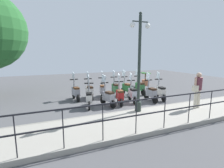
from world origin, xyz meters
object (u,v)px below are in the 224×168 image
object	(u,v)px
scooter_far_3	(102,89)
pedestrian_with_bag	(198,88)
scooter_far_0	(140,87)
lamp_post_near	(139,70)
scooter_far_1	(126,88)
scooter_near_0	(160,91)
scooter_far_4	(89,91)
scooter_near_1	(151,93)
scooter_far_5	(76,92)
scooter_near_3	(120,95)
potted_palm	(145,80)
scooter_far_2	(115,88)
scooter_near_4	(108,97)
scooter_near_5	(89,98)
scooter_near_2	(132,93)

from	to	relation	value
scooter_far_3	pedestrian_with_bag	bearing A→B (deg)	-126.29
scooter_far_0	lamp_post_near	bearing A→B (deg)	143.54
pedestrian_with_bag	scooter_far_1	world-z (taller)	pedestrian_with_bag
scooter_near_0	scooter_far_1	world-z (taller)	same
scooter_far_0	scooter_far_1	xyz separation A→B (m)	(-0.00, 0.93, 0.00)
scooter_far_1	scooter_far_4	size ratio (longest dim) A/B	1.00
lamp_post_near	scooter_far_1	size ratio (longest dim) A/B	2.60
scooter_near_1	scooter_far_5	distance (m)	4.10
scooter_near_3	scooter_far_1	xyz separation A→B (m)	(1.56, -1.21, 0.00)
potted_palm	scooter_far_2	size ratio (longest dim) A/B	0.69
scooter_near_3	scooter_far_0	distance (m)	2.65
scooter_near_4	scooter_far_4	size ratio (longest dim) A/B	1.00
lamp_post_near	scooter_near_5	xyz separation A→B (m)	(1.77, 1.63, -1.43)
scooter_near_3	scooter_far_2	world-z (taller)	same
scooter_near_0	scooter_near_3	size ratio (longest dim) A/B	1.00
scooter_far_0	scooter_far_5	xyz separation A→B (m)	(0.13, 4.03, 0.00)
scooter_near_1	scooter_far_5	xyz separation A→B (m)	(1.85, 3.65, 0.00)
pedestrian_with_bag	scooter_far_3	xyz separation A→B (m)	(3.97, 3.02, -0.60)
potted_palm	scooter_far_1	bearing A→B (deg)	129.30
scooter_near_5	scooter_far_0	bearing A→B (deg)	-52.87
potted_palm	scooter_near_1	world-z (taller)	scooter_near_1
pedestrian_with_bag	scooter_far_0	bearing A→B (deg)	1.09
pedestrian_with_bag	scooter_far_2	distance (m)	4.61
scooter_near_1	scooter_near_3	world-z (taller)	same
scooter_far_2	scooter_near_5	bearing A→B (deg)	133.95
pedestrian_with_bag	scooter_far_1	xyz separation A→B (m)	(3.85, 1.50, -0.60)
lamp_post_near	scooter_far_3	xyz separation A→B (m)	(3.32, 0.39, -1.43)
scooter_far_1	scooter_far_5	distance (m)	3.10
pedestrian_with_bag	scooter_near_5	size ratio (longest dim) A/B	1.03
potted_palm	scooter_near_3	size ratio (longest dim) A/B	0.69
scooter_near_4	scooter_near_3	bearing A→B (deg)	-98.76
scooter_near_0	scooter_near_5	xyz separation A→B (m)	(0.24, 4.00, 0.00)
scooter_far_0	scooter_far_4	bearing A→B (deg)	85.71
scooter_far_4	scooter_near_2	bearing A→B (deg)	-127.43
scooter_far_2	scooter_near_4	bearing A→B (deg)	152.57
scooter_near_3	scooter_far_5	bearing A→B (deg)	63.24
pedestrian_with_bag	scooter_far_4	size ratio (longest dim) A/B	1.03
scooter_far_1	scooter_far_0	bearing A→B (deg)	-94.47
scooter_near_3	scooter_far_5	distance (m)	2.53
scooter_near_1	scooter_near_5	xyz separation A→B (m)	(0.30, 3.33, 0.00)
scooter_near_1	scooter_far_1	bearing A→B (deg)	19.76
scooter_far_0	scooter_far_3	xyz separation A→B (m)	(0.12, 2.46, 0.00)
lamp_post_near	scooter_near_3	bearing A→B (deg)	2.56
scooter_near_1	scooter_far_3	size ratio (longest dim) A/B	1.00
lamp_post_near	scooter_far_0	bearing A→B (deg)	-32.96
scooter_near_3	scooter_far_3	size ratio (longest dim) A/B	1.00
scooter_near_4	scooter_near_5	xyz separation A→B (m)	(0.19, 0.88, 0.00)
pedestrian_with_bag	scooter_near_3	xyz separation A→B (m)	(2.29, 2.71, -0.60)
scooter_near_0	scooter_far_1	size ratio (longest dim) A/B	1.00
lamp_post_near	pedestrian_with_bag	distance (m)	2.84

